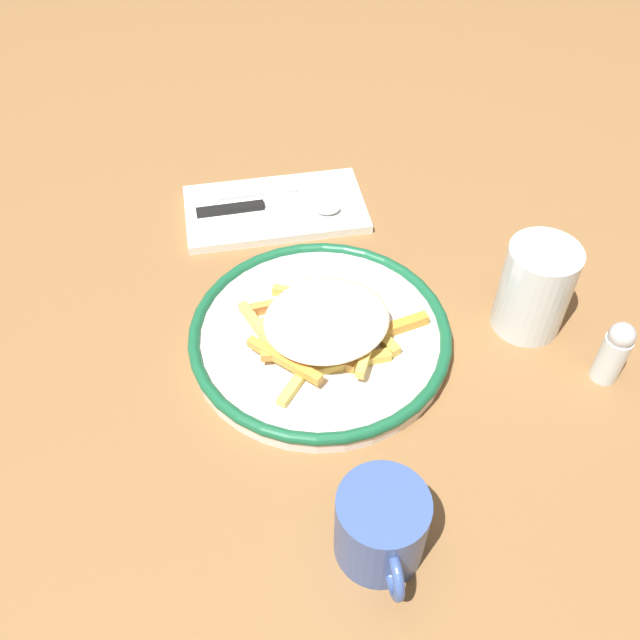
{
  "coord_description": "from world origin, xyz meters",
  "views": [
    {
      "loc": [
        0.5,
        -0.09,
        0.59
      ],
      "look_at": [
        0.0,
        0.0,
        0.04
      ],
      "focal_mm": 38.66,
      "sensor_mm": 36.0,
      "label": 1
    }
  ],
  "objects": [
    {
      "name": "coffee_mug",
      "position": [
        0.24,
        0.01,
        0.04
      ],
      "size": [
        0.11,
        0.08,
        0.08
      ],
      "color": "#3B5699",
      "rests_on": "ground_plane"
    },
    {
      "name": "ground_plane",
      "position": [
        0.0,
        0.0,
        0.0
      ],
      "size": [
        2.6,
        2.6,
        0.0
      ],
      "primitive_type": "plane",
      "color": "olive"
    },
    {
      "name": "water_glass",
      "position": [
        0.01,
        0.24,
        0.06
      ],
      "size": [
        0.08,
        0.08,
        0.11
      ],
      "primitive_type": "cylinder",
      "color": "silver",
      "rests_on": "ground_plane"
    },
    {
      "name": "salt_shaker",
      "position": [
        0.1,
        0.29,
        0.04
      ],
      "size": [
        0.03,
        0.03,
        0.08
      ],
      "color": "silver",
      "rests_on": "ground_plane"
    },
    {
      "name": "spoon",
      "position": [
        -0.21,
        0.02,
        0.02
      ],
      "size": [
        0.02,
        0.15,
        0.01
      ],
      "color": "silver",
      "rests_on": "napkin"
    },
    {
      "name": "plate",
      "position": [
        0.0,
        0.0,
        0.01
      ],
      "size": [
        0.29,
        0.29,
        0.03
      ],
      "color": "white",
      "rests_on": "ground_plane"
    },
    {
      "name": "fries_heap",
      "position": [
        0.01,
        0.0,
        0.04
      ],
      "size": [
        0.17,
        0.21,
        0.04
      ],
      "color": "gold",
      "rests_on": "plate"
    },
    {
      "name": "fork",
      "position": [
        -0.27,
        -0.01,
        0.01
      ],
      "size": [
        0.02,
        0.18,
        0.01
      ],
      "color": "silver",
      "rests_on": "napkin"
    },
    {
      "name": "knife",
      "position": [
        -0.24,
        -0.04,
        0.02
      ],
      "size": [
        0.02,
        0.21,
        0.01
      ],
      "color": "black",
      "rests_on": "napkin"
    },
    {
      "name": "napkin",
      "position": [
        -0.24,
        -0.02,
        0.01
      ],
      "size": [
        0.13,
        0.24,
        0.01
      ],
      "primitive_type": "cube",
      "rotation": [
        0.0,
        0.0,
        0.01
      ],
      "color": "white",
      "rests_on": "ground_plane"
    }
  ]
}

